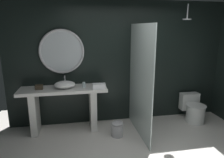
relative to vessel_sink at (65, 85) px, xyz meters
name	(u,v)px	position (x,y,z in m)	size (l,w,h in m)	color
back_wall_panel	(121,63)	(1.20, 0.35, 0.33)	(4.80, 0.10, 2.60)	black
vanity_counter	(64,103)	(-0.03, 0.01, -0.38)	(1.69, 0.53, 0.90)	silver
vessel_sink	(65,85)	(0.00, 0.00, 0.00)	(0.41, 0.34, 0.22)	white
tumbler_cup	(84,85)	(0.37, -0.01, -0.02)	(0.06, 0.06, 0.10)	silver
tissue_box	(39,87)	(-0.49, 0.01, -0.03)	(0.14, 0.10, 0.09)	#3D3323
round_wall_mirror	(62,52)	(-0.03, 0.26, 0.62)	(0.89, 0.05, 0.89)	#B7B7BC
shower_glass_panel	(140,81)	(1.41, -0.38, 0.09)	(0.02, 1.35, 2.12)	silver
rain_shower_head	(187,18)	(2.45, -0.06, 1.28)	(0.17, 0.17, 0.30)	#B7B7BC
toilet	(193,109)	(2.79, -0.06, -0.70)	(0.42, 0.61, 0.58)	white
waste_bin	(117,129)	(0.96, -0.44, -0.81)	(0.23, 0.23, 0.30)	#B7B7BC
folded_hand_towel	(99,86)	(0.65, -0.16, -0.02)	(0.25, 0.15, 0.10)	white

